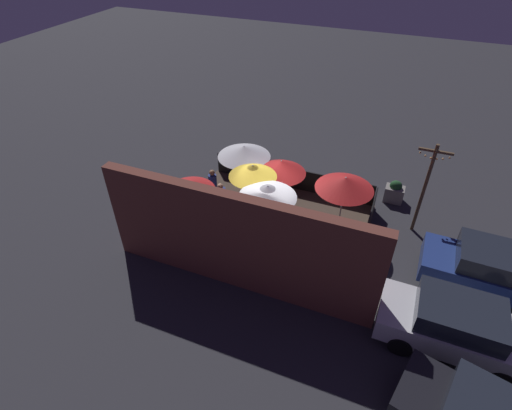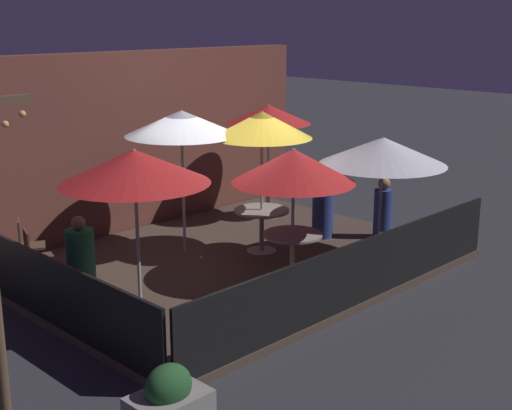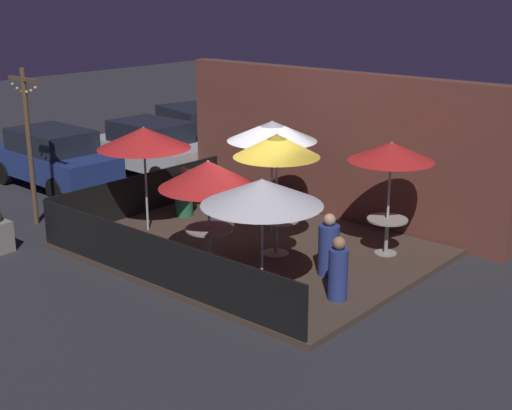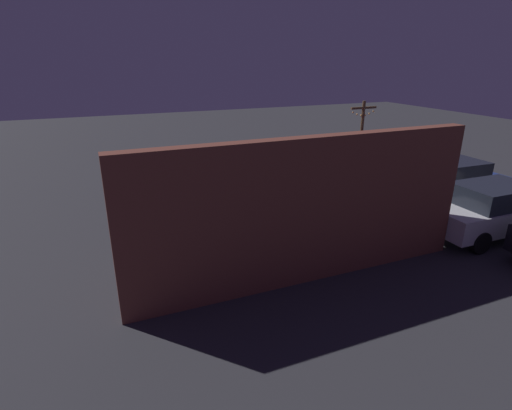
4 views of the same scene
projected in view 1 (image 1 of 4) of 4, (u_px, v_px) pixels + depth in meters
ground_plane at (269, 227)px, 15.19m from camera, size 60.00×60.00×0.00m
patio_deck at (269, 226)px, 15.16m from camera, size 7.08×5.43×0.12m
building_wall at (236, 243)px, 11.96m from camera, size 8.68×0.36×3.51m
fence_front at (292, 178)px, 16.80m from camera, size 6.88×0.05×0.95m
fence_side_left at (364, 239)px, 13.80m from camera, size 0.05×5.23×0.95m
patio_umbrella_0 at (281, 167)px, 14.99m from camera, size 1.92×1.92×2.08m
patio_umbrella_1 at (253, 171)px, 13.97m from camera, size 1.72×1.72×2.48m
patio_umbrella_2 at (190, 186)px, 13.46m from camera, size 1.71×1.71×2.32m
patio_umbrella_3 at (244, 151)px, 15.78m from camera, size 2.11×2.11×2.11m
patio_umbrella_4 at (268, 191)px, 12.95m from camera, size 1.94×1.94×2.49m
patio_umbrella_5 at (345, 183)px, 13.65m from camera, size 2.03×2.03×2.33m
dining_table_0 at (280, 193)px, 15.74m from camera, size 0.94×0.94×0.75m
dining_table_1 at (253, 208)px, 14.97m from camera, size 0.97×0.97×0.77m
dining_table_2 at (194, 221)px, 14.40m from camera, size 0.82×0.82×0.75m
patio_chair_0 at (342, 258)px, 13.05m from camera, size 0.51×0.51×0.92m
patio_chair_1 at (331, 269)px, 12.65m from camera, size 0.54×0.54×0.92m
patron_0 at (213, 183)px, 16.42m from camera, size 0.45×0.45×1.15m
patron_1 at (335, 241)px, 13.64m from camera, size 0.59×0.59×1.19m
patron_2 at (221, 198)px, 15.59m from camera, size 0.52×0.52×1.20m
planter_box at (394, 192)px, 16.28m from camera, size 0.75×0.53×0.96m
light_post at (425, 185)px, 13.87m from camera, size 1.10×0.12×3.63m
parked_car_0 at (494, 271)px, 12.29m from camera, size 4.26×1.89×1.62m
parked_car_1 at (455, 326)px, 10.70m from camera, size 4.00×1.84×1.62m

